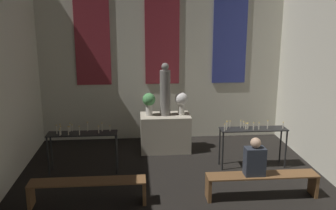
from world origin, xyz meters
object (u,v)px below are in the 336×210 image
at_px(altar, 165,133).
at_px(pew_back_left, 88,187).
at_px(statue, 165,91).
at_px(pew_back_right, 262,180).
at_px(candle_rack_right, 253,134).
at_px(person_seated, 255,159).
at_px(flower_vase_left, 149,101).
at_px(candle_rack_left, 82,139).
at_px(flower_vase_right, 181,101).

relative_size(altar, pew_back_left, 0.59).
relative_size(statue, pew_back_left, 0.62).
distance_m(altar, pew_back_right, 3.02).
distance_m(statue, candle_rack_right, 2.27).
height_order(altar, person_seated, person_seated).
relative_size(statue, candle_rack_right, 0.87).
height_order(flower_vase_left, candle_rack_left, flower_vase_left).
distance_m(candle_rack_right, person_seated, 1.47).
relative_size(statue, flower_vase_right, 2.31).
relative_size(flower_vase_right, pew_back_left, 0.27).
bearing_deg(pew_back_left, candle_rack_left, 100.64).
bearing_deg(statue, flower_vase_left, 180.00).
bearing_deg(statue, altar, 0.00).
height_order(altar, flower_vase_left, flower_vase_left).
xyz_separation_m(candle_rack_left, pew_back_right, (3.38, -1.42, -0.41)).
bearing_deg(flower_vase_right, pew_back_left, -126.93).
xyz_separation_m(statue, pew_back_left, (-1.56, -2.59, -1.15)).
bearing_deg(statue, pew_back_left, -121.03).
distance_m(statue, pew_back_left, 3.23).
bearing_deg(pew_back_right, pew_back_left, 180.00).
bearing_deg(altar, pew_back_right, -58.97).
height_order(flower_vase_left, pew_back_right, flower_vase_left).
distance_m(pew_back_right, person_seated, 0.45).
bearing_deg(person_seated, flower_vase_left, 124.66).
bearing_deg(flower_vase_left, candle_rack_right, -28.05).
distance_m(pew_back_left, pew_back_right, 3.11).
height_order(flower_vase_right, candle_rack_left, flower_vase_right).
bearing_deg(flower_vase_right, flower_vase_left, 180.00).
distance_m(flower_vase_right, person_seated, 2.82).
bearing_deg(candle_rack_left, person_seated, -23.77).
distance_m(pew_back_left, person_seated, 2.98).
bearing_deg(flower_vase_right, candle_rack_right, -39.50).
bearing_deg(candle_rack_right, person_seated, -105.95).
bearing_deg(candle_rack_right, flower_vase_right, 140.50).
distance_m(statue, person_seated, 3.03).
xyz_separation_m(flower_vase_right, pew_back_right, (1.17, -2.59, -0.91)).
bearing_deg(altar, flower_vase_left, 180.00).
distance_m(altar, statue, 1.03).
bearing_deg(candle_rack_left, altar, 32.63).
height_order(flower_vase_left, person_seated, flower_vase_left).
distance_m(statue, flower_vase_right, 0.46).
height_order(candle_rack_right, pew_back_right, candle_rack_right).
height_order(candle_rack_right, pew_back_left, candle_rack_right).
bearing_deg(person_seated, altar, 118.43).
bearing_deg(pew_back_right, flower_vase_right, 114.31).
distance_m(statue, pew_back_right, 3.23).
xyz_separation_m(flower_vase_left, person_seated, (1.79, -2.59, -0.49)).
xyz_separation_m(altar, person_seated, (1.40, -2.59, 0.30)).
bearing_deg(person_seated, flower_vase_right, 111.38).
xyz_separation_m(candle_rack_left, candle_rack_right, (3.63, -0.00, -0.00)).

